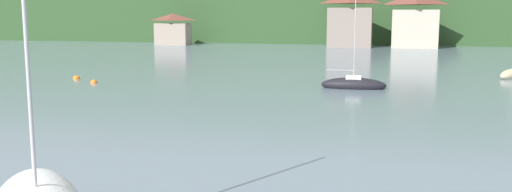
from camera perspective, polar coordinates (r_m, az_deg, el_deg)
wooded_hillside at (r=140.31m, az=5.18°, el=9.49°), size 352.00×76.41×34.32m
shore_building_west at (r=96.34m, az=-8.60°, el=6.82°), size 5.99×3.45×5.32m
shore_building_westcentral at (r=90.19m, az=9.73°, el=7.67°), size 7.26×4.79×8.54m
shore_building_central at (r=90.43m, az=16.15°, el=7.46°), size 7.28×5.47×8.54m
sailboat_far_4 at (r=40.74m, az=10.09°, el=1.17°), size 4.73×1.54×7.21m
sailboat_far_7 at (r=51.74m, az=25.05°, el=2.02°), size 3.24×4.08×6.52m
mooring_buoy_near at (r=45.08m, az=-16.48°, el=1.30°), size 0.53×0.53×0.53m
mooring_buoy_mid at (r=48.34m, az=-18.14°, el=1.70°), size 0.58×0.58×0.58m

